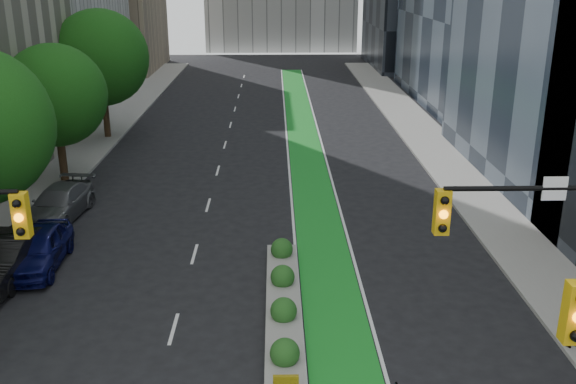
{
  "coord_description": "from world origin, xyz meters",
  "views": [
    {
      "loc": [
        0.95,
        -12.9,
        11.4
      ],
      "look_at": [
        1.46,
        11.32,
        3.0
      ],
      "focal_mm": 40.0,
      "sensor_mm": 36.0,
      "label": 1
    }
  ],
  "objects_px": {
    "median_planter": "(283,303)",
    "parked_car_left_near": "(38,248)",
    "parked_car_left_far": "(59,203)",
    "pedestrian_far": "(575,324)",
    "parked_car_left_mid": "(6,258)"
  },
  "relations": [
    {
      "from": "median_planter",
      "to": "parked_car_left_far",
      "type": "height_order",
      "value": "parked_car_left_far"
    },
    {
      "from": "median_planter",
      "to": "parked_car_left_near",
      "type": "height_order",
      "value": "parked_car_left_near"
    },
    {
      "from": "parked_car_left_far",
      "to": "pedestrian_far",
      "type": "xyz_separation_m",
      "value": [
        19.8,
        -11.89,
        0.18
      ]
    },
    {
      "from": "median_planter",
      "to": "parked_car_left_far",
      "type": "relative_size",
      "value": 1.96
    },
    {
      "from": "parked_car_left_near",
      "to": "pedestrian_far",
      "type": "xyz_separation_m",
      "value": [
        18.91,
        -6.4,
        0.11
      ]
    },
    {
      "from": "parked_car_left_far",
      "to": "parked_car_left_mid",
      "type": "bearing_deg",
      "value": -83.93
    },
    {
      "from": "parked_car_left_near",
      "to": "pedestrian_far",
      "type": "distance_m",
      "value": 19.97
    },
    {
      "from": "parked_car_left_mid",
      "to": "pedestrian_far",
      "type": "height_order",
      "value": "pedestrian_far"
    },
    {
      "from": "parked_car_left_near",
      "to": "parked_car_left_mid",
      "type": "xyz_separation_m",
      "value": [
        -0.89,
        -0.95,
        0.02
      ]
    },
    {
      "from": "median_planter",
      "to": "parked_car_left_mid",
      "type": "height_order",
      "value": "parked_car_left_mid"
    },
    {
      "from": "median_planter",
      "to": "pedestrian_far",
      "type": "distance_m",
      "value": 9.47
    },
    {
      "from": "parked_car_left_far",
      "to": "pedestrian_far",
      "type": "height_order",
      "value": "pedestrian_far"
    },
    {
      "from": "parked_car_left_near",
      "to": "parked_car_left_mid",
      "type": "distance_m",
      "value": 1.3
    },
    {
      "from": "pedestrian_far",
      "to": "median_planter",
      "type": "bearing_deg",
      "value": -40.23
    },
    {
      "from": "parked_car_left_far",
      "to": "pedestrian_far",
      "type": "distance_m",
      "value": 23.1
    }
  ]
}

